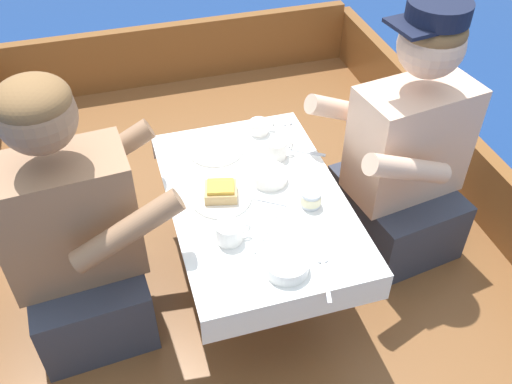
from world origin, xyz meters
TOP-DOWN VIEW (x-y plane):
  - ground_plane at (0.00, 0.00)m, footprint 60.00×60.00m
  - boat_deck at (0.00, 0.00)m, footprint 2.04×2.94m
  - gunwale_starboard at (0.99, 0.00)m, footprint 0.06×2.94m
  - bow_coaming at (0.00, 1.44)m, footprint 1.92×0.06m
  - cockpit_table at (0.00, -0.09)m, footprint 0.56×0.86m
  - person_port at (-0.58, -0.07)m, footprint 0.55×0.47m
  - person_starboard at (0.58, -0.01)m, footprint 0.56×0.51m
  - plate_sandwich at (-0.11, -0.06)m, footprint 0.20×0.20m
  - plate_bread at (-0.07, 0.20)m, footprint 0.21×0.21m
  - sandwich at (-0.11, -0.06)m, footprint 0.12×0.11m
  - bowl_port_near at (0.07, -0.02)m, footprint 0.12×0.12m
  - bowl_starboard_near at (-0.01, -0.41)m, footprint 0.13×0.13m
  - coffee_cup_port at (-0.13, -0.25)m, footprint 0.11×0.08m
  - coffee_cup_starboard at (0.11, 0.25)m, footprint 0.10×0.07m
  - coffee_cup_center at (0.13, 0.10)m, footprint 0.10×0.07m
  - tin_can at (0.16, -0.17)m, footprint 0.07×0.07m
  - utensil_fork_starboard at (-0.00, -0.10)m, footprint 0.15×0.11m
  - utensil_knife_port at (-0.02, -0.26)m, footprint 0.12×0.14m
  - utensil_spoon_port at (0.22, 0.23)m, footprint 0.07×0.17m
  - utensil_spoon_starboard at (0.20, 0.11)m, footprint 0.15×0.11m
  - utensil_spoon_center at (0.10, -0.44)m, footprint 0.06×0.17m

SIDE VIEW (x-z plane):
  - ground_plane at x=0.00m, z-range 0.00..0.00m
  - boat_deck at x=0.00m, z-range 0.00..0.30m
  - gunwale_starboard at x=0.99m, z-range 0.30..0.59m
  - bow_coaming at x=0.00m, z-range 0.30..0.63m
  - cockpit_table at x=0.00m, z-range 0.46..0.88m
  - person_port at x=-0.58m, z-range 0.21..1.15m
  - person_starboard at x=0.58m, z-range 0.21..1.18m
  - utensil_fork_starboard at x=0.00m, z-range 0.72..0.73m
  - utensil_knife_port at x=-0.02m, z-range 0.72..0.73m
  - utensil_spoon_port at x=0.22m, z-range 0.72..0.73m
  - utensil_spoon_starboard at x=0.20m, z-range 0.72..0.73m
  - utensil_spoon_center at x=0.10m, z-range 0.72..0.73m
  - plate_sandwich at x=-0.11m, z-range 0.72..0.73m
  - plate_bread at x=-0.07m, z-range 0.72..0.73m
  - bowl_port_near at x=0.07m, z-range 0.72..0.76m
  - bowl_starboard_near at x=-0.01m, z-range 0.72..0.76m
  - coffee_cup_starboard at x=0.11m, z-range 0.72..0.77m
  - tin_can at x=0.16m, z-range 0.72..0.78m
  - coffee_cup_port at x=-0.13m, z-range 0.72..0.78m
  - sandwich at x=-0.11m, z-range 0.73..0.78m
  - coffee_cup_center at x=0.13m, z-range 0.72..0.79m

